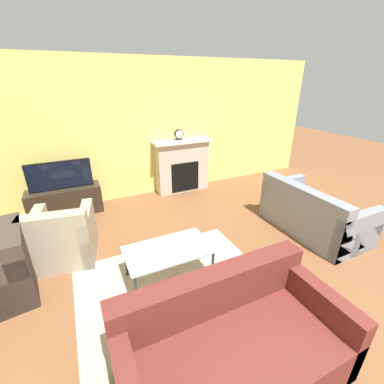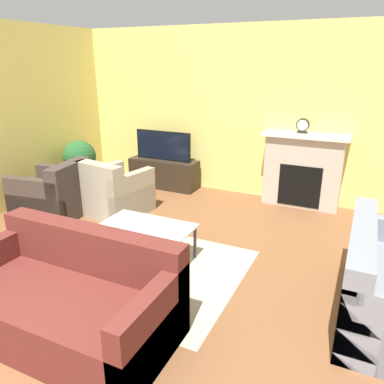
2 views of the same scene
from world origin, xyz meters
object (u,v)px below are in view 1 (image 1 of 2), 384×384
armchair_accent (64,239)px  coffee_table (168,252)px  couch_loveseat (312,215)px  tv (60,175)px  couch_sectional (232,348)px  mantel_clock (179,134)px

armchair_accent → coffee_table: bearing=149.4°
couch_loveseat → armchair_accent: same height
tv → coffee_table: size_ratio=1.00×
couch_loveseat → coffee_table: bearing=90.6°
tv → armchair_accent: size_ratio=1.08×
couch_loveseat → armchair_accent: size_ratio=1.66×
couch_loveseat → coffee_table: 2.48m
couch_sectional → couch_loveseat: (2.42, 1.33, 0.00)m
couch_loveseat → tv: bearing=56.9°
tv → mantel_clock: size_ratio=4.71×
tv → couch_loveseat: 4.30m
coffee_table → couch_sectional: bearing=-87.6°
tv → couch_loveseat: (3.58, -2.34, -0.47)m
couch_loveseat → armchair_accent: 3.76m
armchair_accent → mantel_clock: bearing=-137.7°
tv → mantel_clock: bearing=3.1°
tv → coffee_table: bearing=-64.9°
couch_loveseat → armchair_accent: bearing=75.2°
armchair_accent → coffee_table: 1.52m
tv → mantel_clock: (2.31, 0.12, 0.49)m
armchair_accent → coffee_table: (1.16, -0.98, 0.08)m
tv → armchair_accent: tv is taller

